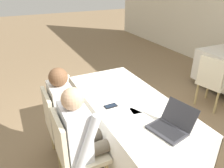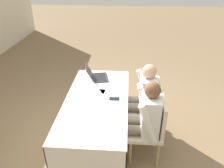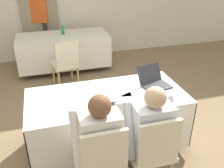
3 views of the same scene
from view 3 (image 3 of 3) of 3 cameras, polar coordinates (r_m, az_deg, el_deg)
ground_plane at (r=3.29m, az=-1.06°, el=-13.61°), size 24.00×24.00×0.00m
curtain_panel at (r=5.75m, az=-16.67°, el=17.98°), size 0.79×0.04×2.65m
conference_table_near at (r=2.95m, az=-1.15°, el=-5.41°), size 1.82×0.86×0.73m
conference_table_far at (r=5.25m, az=-11.08°, el=9.13°), size 1.82×0.86×0.73m
laptop at (r=3.10m, az=9.67°, el=0.40°), size 0.39×0.40×0.22m
cell_phone at (r=2.67m, az=0.78°, el=-4.88°), size 0.08×0.14×0.01m
paper_beside_laptop at (r=2.67m, az=-14.70°, el=-5.95°), size 0.31×0.35×0.00m
paper_centre_table at (r=2.96m, az=1.99°, el=-1.52°), size 0.24×0.32×0.00m
paper_left_edge at (r=2.82m, az=5.56°, el=-3.20°), size 0.31×0.35×0.00m
water_bottle at (r=5.21m, az=-11.21°, el=12.13°), size 0.06×0.06×0.24m
chair_near_left at (r=2.39m, az=-2.35°, el=-16.90°), size 0.44×0.44×0.89m
chair_near_right at (r=2.51m, az=9.08°, el=-14.52°), size 0.44×0.44×0.89m
chair_far_spare at (r=4.47m, az=-10.55°, el=5.01°), size 0.52×0.52×0.89m
person_checkered_shirt at (r=2.35m, az=-3.05°, el=-12.42°), size 0.50×0.52×1.15m
person_white_shirt at (r=2.48m, az=8.37°, el=-10.27°), size 0.50×0.52×1.15m
person_red_shirt at (r=5.85m, az=-16.05°, el=14.06°), size 0.38×0.29×1.59m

